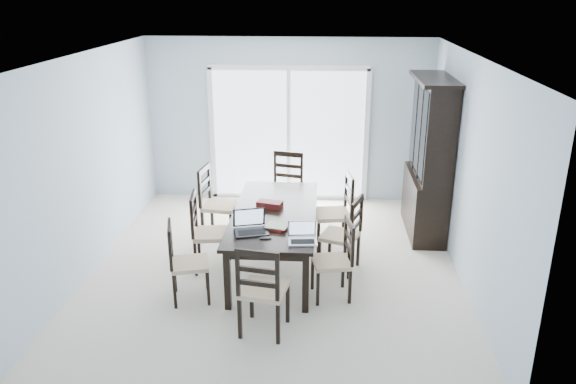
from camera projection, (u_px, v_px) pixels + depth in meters
name	position (u px, v px, depth m)	size (l,w,h in m)	color
floor	(275.00, 267.00, 7.04)	(5.00, 5.00, 0.00)	silver
ceiling	(273.00, 56.00, 6.15)	(5.00, 5.00, 0.00)	white
back_wall	(289.00, 121.00, 8.94)	(4.50, 0.02, 2.60)	#ADC0CF
wall_left	(88.00, 164.00, 6.74)	(0.02, 5.00, 2.60)	#ADC0CF
wall_right	(469.00, 173.00, 6.45)	(0.02, 5.00, 2.60)	#ADC0CF
balcony	(292.00, 181.00, 10.34)	(4.50, 2.00, 0.10)	gray
railing	(296.00, 135.00, 11.07)	(4.50, 0.06, 1.10)	#99999E
dining_table	(275.00, 218.00, 6.81)	(1.00, 2.20, 0.75)	black
china_hutch	(429.00, 160.00, 7.72)	(0.50, 1.38, 2.20)	black
sliding_door	(289.00, 134.00, 8.99)	(2.52, 0.05, 2.18)	silver
chair_left_near	(181.00, 254.00, 6.13)	(0.50, 0.49, 1.06)	black
chair_left_mid	(203.00, 224.00, 6.82)	(0.49, 0.47, 1.13)	black
chair_left_far	(213.00, 195.00, 7.67)	(0.51, 0.50, 1.19)	black
chair_right_near	(340.00, 251.00, 6.20)	(0.48, 0.47, 1.06)	black
chair_right_mid	(348.00, 227.00, 6.76)	(0.54, 0.54, 1.11)	black
chair_right_far	(340.00, 203.00, 7.36)	(0.54, 0.52, 1.20)	black
chair_end_near	(261.00, 282.00, 5.46)	(0.50, 0.51, 1.16)	black
chair_end_far	(286.00, 180.00, 8.22)	(0.54, 0.55, 1.21)	black
laptop_dark	(251.00, 228.00, 6.17)	(0.42, 0.34, 0.25)	black
laptop_silver	(303.00, 238.00, 5.95)	(0.33, 0.24, 0.21)	silver
book_stack	(276.00, 227.00, 6.30)	(0.29, 0.24, 0.04)	maroon
cell_phone	(265.00, 238.00, 6.06)	(0.12, 0.06, 0.01)	black
game_box	(270.00, 204.00, 6.91)	(0.31, 0.15, 0.08)	#511010
hot_tub	(262.00, 155.00, 10.07)	(1.83, 1.63, 0.94)	maroon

